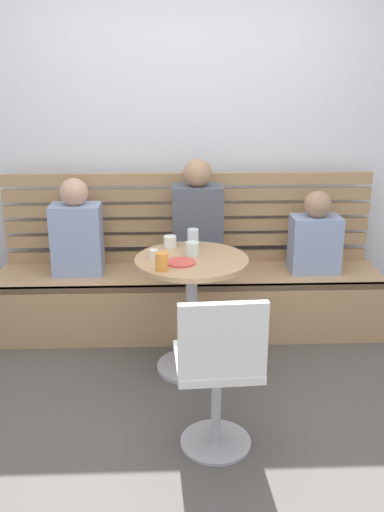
% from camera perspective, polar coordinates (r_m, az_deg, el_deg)
% --- Properties ---
extents(ground, '(8.00, 8.00, 0.00)m').
position_cam_1_polar(ground, '(3.05, 0.54, -17.58)').
color(ground, '#514C47').
extents(back_wall, '(5.20, 0.10, 2.90)m').
position_cam_1_polar(back_wall, '(4.11, -0.49, 13.75)').
color(back_wall, silver).
rests_on(back_wall, ground).
extents(booth_bench, '(2.70, 0.52, 0.44)m').
position_cam_1_polar(booth_bench, '(3.99, -0.25, -4.71)').
color(booth_bench, tan).
rests_on(booth_bench, ground).
extents(booth_backrest, '(2.65, 0.04, 0.67)m').
position_cam_1_polar(booth_backrest, '(4.03, -0.38, 3.94)').
color(booth_backrest, '#A68157').
rests_on(booth_backrest, booth_bench).
extents(cafe_table, '(0.68, 0.68, 0.74)m').
position_cam_1_polar(cafe_table, '(3.37, -0.04, -3.78)').
color(cafe_table, '#ADADB2').
rests_on(cafe_table, ground).
extents(white_chair, '(0.42, 0.42, 0.85)m').
position_cam_1_polar(white_chair, '(2.67, 2.77, -11.54)').
color(white_chair, '#ADADB2').
rests_on(white_chair, ground).
extents(person_adult, '(0.34, 0.22, 0.81)m').
position_cam_1_polar(person_adult, '(3.79, 0.57, 3.35)').
color(person_adult, '#4C515B').
rests_on(person_adult, booth_bench).
extents(person_child_left, '(0.34, 0.22, 0.67)m').
position_cam_1_polar(person_child_left, '(3.90, -11.78, 2.42)').
color(person_child_left, '#8C9EC6').
rests_on(person_child_left, booth_bench).
extents(person_child_middle, '(0.34, 0.22, 0.58)m').
position_cam_1_polar(person_child_middle, '(3.96, 12.56, 1.94)').
color(person_child_middle, '#8C9EC6').
rests_on(person_child_middle, booth_bench).
extents(cup_glass_short, '(0.08, 0.08, 0.08)m').
position_cam_1_polar(cup_glass_short, '(3.33, 0.10, 0.77)').
color(cup_glass_short, silver).
rests_on(cup_glass_short, cafe_table).
extents(cup_tumbler_orange, '(0.07, 0.07, 0.10)m').
position_cam_1_polar(cup_tumbler_orange, '(3.08, -3.13, -0.58)').
color(cup_tumbler_orange, orange).
rests_on(cup_tumbler_orange, cafe_table).
extents(cup_espresso_small, '(0.06, 0.06, 0.05)m').
position_cam_1_polar(cup_espresso_small, '(3.28, -3.98, 0.18)').
color(cup_espresso_small, silver).
rests_on(cup_espresso_small, cafe_table).
extents(cup_glass_tall, '(0.07, 0.07, 0.12)m').
position_cam_1_polar(cup_glass_tall, '(3.46, 0.10, 1.83)').
color(cup_glass_tall, silver).
rests_on(cup_glass_tall, cafe_table).
extents(cup_ceramic_white, '(0.08, 0.08, 0.07)m').
position_cam_1_polar(cup_ceramic_white, '(3.49, -2.27, 1.50)').
color(cup_ceramic_white, white).
rests_on(cup_ceramic_white, cafe_table).
extents(plate_small, '(0.17, 0.17, 0.01)m').
position_cam_1_polar(plate_small, '(3.20, -1.13, -0.66)').
color(plate_small, '#DB4C42').
rests_on(plate_small, cafe_table).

